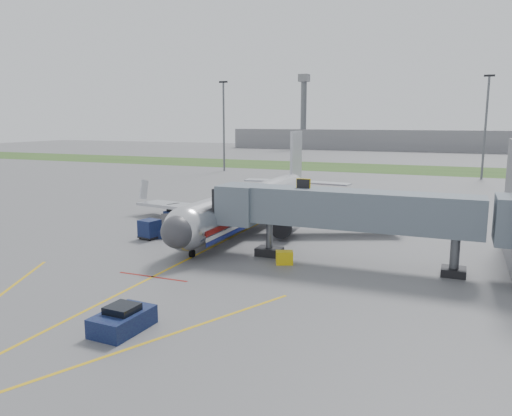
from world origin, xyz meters
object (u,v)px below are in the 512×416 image
at_px(airliner, 252,204).
at_px(pushback_tug, 123,320).
at_px(ramp_worker, 195,231).
at_px(belt_loader, 163,231).
at_px(baggage_tug, 176,213).

relative_size(airliner, pushback_tug, 9.70).
xyz_separation_m(airliner, ramp_worker, (-3.00, -7.26, -1.82)).
xyz_separation_m(airliner, belt_loader, (-6.89, -7.19, -2.18)).
bearing_deg(belt_loader, ramp_worker, -1.02).
relative_size(pushback_tug, ramp_worker, 2.21).
xyz_separation_m(belt_loader, ramp_worker, (3.88, -0.07, 0.36)).
relative_size(baggage_tug, belt_loader, 0.76).
bearing_deg(ramp_worker, belt_loader, 154.57).
distance_m(pushback_tug, baggage_tug, 31.72).
height_order(baggage_tug, belt_loader, baggage_tug).
bearing_deg(pushback_tug, baggage_tug, 116.05).
height_order(airliner, ramp_worker, airliner).
height_order(airliner, pushback_tug, airliner).
distance_m(airliner, belt_loader, 10.19).
distance_m(pushback_tug, ramp_worker, 22.00).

